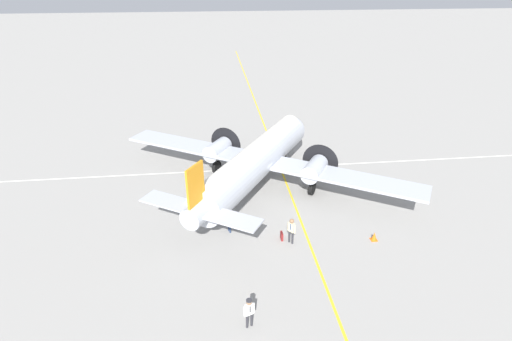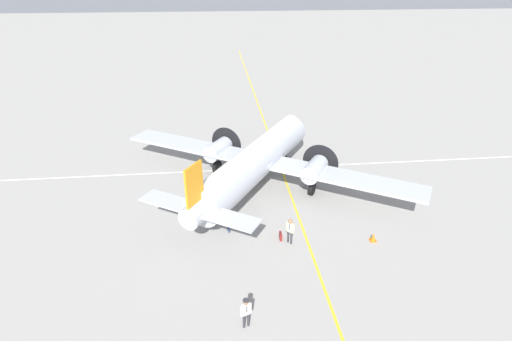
{
  "view_description": "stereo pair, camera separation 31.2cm",
  "coord_description": "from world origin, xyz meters",
  "px_view_note": "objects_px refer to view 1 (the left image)",
  "views": [
    {
      "loc": [
        27.66,
        -3.2,
        15.76
      ],
      "look_at": [
        0.0,
        0.0,
        1.65
      ],
      "focal_mm": 28.0,
      "sensor_mm": 36.0,
      "label": 1
    },
    {
      "loc": [
        27.69,
        -2.89,
        15.76
      ],
      "look_at": [
        0.0,
        0.0,
        1.65
      ],
      "focal_mm": 28.0,
      "sensor_mm": 36.0,
      "label": 2
    }
  ],
  "objects_px": {
    "crew_foreground": "(249,310)",
    "passenger_boarding": "(291,228)",
    "ramp_agent": "(229,218)",
    "suitcase_near_door": "(282,236)",
    "traffic_cone": "(374,236)",
    "airliner_main": "(258,159)"
  },
  "relations": [
    {
      "from": "crew_foreground",
      "to": "passenger_boarding",
      "type": "xyz_separation_m",
      "value": [
        -6.4,
        3.33,
        0.01
      ]
    },
    {
      "from": "ramp_agent",
      "to": "suitcase_near_door",
      "type": "height_order",
      "value": "ramp_agent"
    },
    {
      "from": "crew_foreground",
      "to": "ramp_agent",
      "type": "xyz_separation_m",
      "value": [
        -8.06,
        -0.52,
        -0.05
      ]
    },
    {
      "from": "crew_foreground",
      "to": "traffic_cone",
      "type": "bearing_deg",
      "value": -166.69
    },
    {
      "from": "crew_foreground",
      "to": "suitcase_near_door",
      "type": "distance_m",
      "value": 7.43
    },
    {
      "from": "airliner_main",
      "to": "crew_foreground",
      "type": "bearing_deg",
      "value": -156.43
    },
    {
      "from": "passenger_boarding",
      "to": "ramp_agent",
      "type": "bearing_deg",
      "value": 24.63
    },
    {
      "from": "crew_foreground",
      "to": "traffic_cone",
      "type": "relative_size",
      "value": 3.05
    },
    {
      "from": "traffic_cone",
      "to": "airliner_main",
      "type": "bearing_deg",
      "value": -140.16
    },
    {
      "from": "airliner_main",
      "to": "crew_foreground",
      "type": "height_order",
      "value": "airliner_main"
    },
    {
      "from": "airliner_main",
      "to": "ramp_agent",
      "type": "height_order",
      "value": "airliner_main"
    },
    {
      "from": "crew_foreground",
      "to": "suitcase_near_door",
      "type": "height_order",
      "value": "crew_foreground"
    },
    {
      "from": "crew_foreground",
      "to": "airliner_main",
      "type": "bearing_deg",
      "value": -120.1
    },
    {
      "from": "ramp_agent",
      "to": "traffic_cone",
      "type": "xyz_separation_m",
      "value": [
        2.0,
        9.27,
        -0.78
      ]
    },
    {
      "from": "traffic_cone",
      "to": "suitcase_near_door",
      "type": "bearing_deg",
      "value": -97.31
    },
    {
      "from": "ramp_agent",
      "to": "airliner_main",
      "type": "bearing_deg",
      "value": -41.91
    },
    {
      "from": "airliner_main",
      "to": "suitcase_near_door",
      "type": "height_order",
      "value": "airliner_main"
    },
    {
      "from": "suitcase_near_door",
      "to": "passenger_boarding",
      "type": "bearing_deg",
      "value": 50.44
    },
    {
      "from": "airliner_main",
      "to": "suitcase_near_door",
      "type": "distance_m",
      "value": 7.54
    },
    {
      "from": "crew_foreground",
      "to": "traffic_cone",
      "type": "xyz_separation_m",
      "value": [
        -6.07,
        8.75,
        -0.83
      ]
    },
    {
      "from": "traffic_cone",
      "to": "ramp_agent",
      "type": "bearing_deg",
      "value": -102.16
    },
    {
      "from": "passenger_boarding",
      "to": "suitcase_near_door",
      "type": "bearing_deg",
      "value": 8.48
    }
  ]
}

